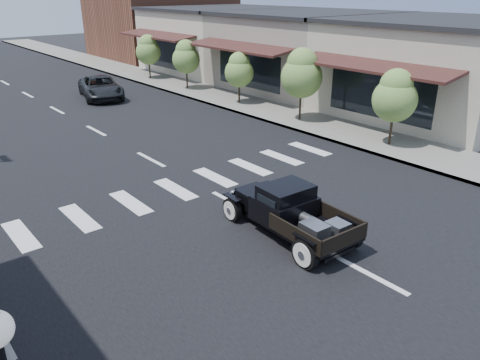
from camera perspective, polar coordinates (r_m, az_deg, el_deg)
ground at (r=12.91m, az=4.75°, el=-5.78°), size 120.00×120.00×0.00m
road at (r=25.17m, az=-19.88°, el=7.14°), size 14.00×80.00×0.02m
road_markings at (r=20.69m, az=-14.91°, el=4.56°), size 12.00×60.00×0.06m
sidewalk_right at (r=29.01m, az=-3.90°, el=10.44°), size 3.00×80.00×0.15m
storefront_near at (r=26.29m, az=23.10°, el=12.32°), size 10.00×9.00×4.50m
storefront_mid at (r=31.45m, az=8.23°, el=15.23°), size 10.00×9.00×4.50m
storefront_far at (r=38.07m, az=-2.18°, el=16.66°), size 10.00×9.00×4.50m
far_building_right at (r=46.54m, az=-9.64°, el=18.98°), size 11.00×10.00×7.00m
small_tree_a at (r=19.77m, az=18.20°, el=8.26°), size 1.76×1.76×2.94m
small_tree_b at (r=22.75m, az=7.46°, el=11.35°), size 1.96×1.96×3.26m
small_tree_c at (r=26.12m, az=-0.10°, el=12.27°), size 1.59×1.59×2.64m
small_tree_d at (r=30.24m, az=-6.56°, el=13.75°), size 1.72×1.72×2.87m
small_tree_e at (r=34.26m, az=-11.06°, el=14.48°), size 1.70×1.70×2.84m
hotrod_pickup at (r=12.25m, az=6.11°, el=-3.81°), size 2.09×4.12×1.39m
second_car at (r=29.14m, az=-16.62°, el=10.74°), size 3.16×4.91×1.26m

